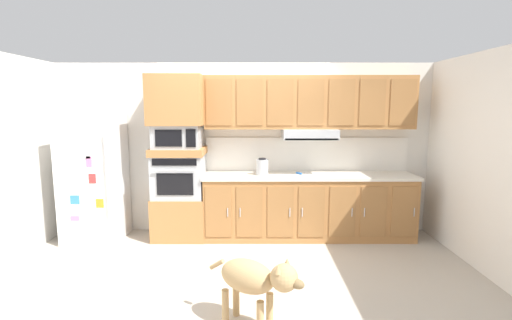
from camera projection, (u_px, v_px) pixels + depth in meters
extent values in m
plane|color=#B2A899|center=(241.00, 257.00, 4.62)|extent=(9.60, 9.60, 0.00)
cube|color=silver|center=(243.00, 148.00, 5.54)|extent=(6.20, 0.12, 2.50)
cube|color=silver|center=(8.00, 159.00, 4.43)|extent=(0.12, 7.10, 2.50)
cube|color=white|center=(472.00, 159.00, 4.45)|extent=(0.12, 7.10, 2.50)
cube|color=white|center=(93.00, 178.00, 5.16)|extent=(0.76, 0.70, 1.76)
cylinder|color=silver|center=(105.00, 176.00, 4.78)|extent=(0.02, 0.02, 1.10)
cube|color=pink|center=(74.00, 219.00, 4.88)|extent=(0.12, 0.01, 0.06)
cube|color=orange|center=(99.00, 203.00, 4.85)|extent=(0.10, 0.01, 0.12)
cube|color=pink|center=(88.00, 162.00, 4.77)|extent=(0.07, 0.01, 0.14)
cube|color=white|center=(86.00, 153.00, 4.75)|extent=(0.08, 0.01, 0.14)
cube|color=red|center=(91.00, 179.00, 4.80)|extent=(0.09, 0.01, 0.13)
cube|color=#337FDB|center=(74.00, 200.00, 4.84)|extent=(0.12, 0.01, 0.12)
cube|color=#A8703D|center=(180.00, 217.00, 5.32)|extent=(0.74, 0.62, 0.60)
cube|color=#A8AAAF|center=(178.00, 176.00, 5.23)|extent=(0.70, 0.58, 0.60)
cube|color=black|center=(174.00, 184.00, 4.94)|extent=(0.49, 0.01, 0.30)
cube|color=black|center=(173.00, 162.00, 4.90)|extent=(0.59, 0.01, 0.09)
cylinder|color=#A8AAAF|center=(173.00, 170.00, 4.89)|extent=(0.56, 0.02, 0.02)
cube|color=#A8703D|center=(177.00, 151.00, 5.18)|extent=(0.74, 0.62, 0.10)
cube|color=#A8AAAF|center=(177.00, 136.00, 5.15)|extent=(0.64, 0.53, 0.32)
cube|color=black|center=(167.00, 138.00, 4.88)|extent=(0.35, 0.01, 0.22)
cube|color=black|center=(190.00, 138.00, 4.88)|extent=(0.13, 0.01, 0.24)
cube|color=#A8703D|center=(176.00, 100.00, 5.07)|extent=(0.74, 0.62, 0.68)
cube|color=#A8703D|center=(307.00, 207.00, 5.30)|extent=(2.95, 0.60, 0.88)
cube|color=#9A6738|center=(217.00, 212.00, 4.99)|extent=(0.35, 0.01, 0.70)
cylinder|color=#BCBCC1|center=(227.00, 212.00, 4.98)|extent=(0.01, 0.01, 0.12)
cube|color=#9A6738|center=(248.00, 212.00, 4.99)|extent=(0.35, 0.01, 0.70)
cylinder|color=#BCBCC1|center=(239.00, 212.00, 4.98)|extent=(0.01, 0.01, 0.12)
cube|color=#9A6738|center=(279.00, 212.00, 4.99)|extent=(0.35, 0.01, 0.70)
cylinder|color=#BCBCC1|center=(289.00, 212.00, 4.98)|extent=(0.01, 0.01, 0.12)
cube|color=#9A6738|center=(310.00, 212.00, 5.00)|extent=(0.35, 0.01, 0.70)
cylinder|color=#BCBCC1|center=(301.00, 212.00, 4.98)|extent=(0.01, 0.01, 0.12)
cube|color=#9A6738|center=(341.00, 212.00, 5.00)|extent=(0.35, 0.01, 0.70)
cylinder|color=#BCBCC1|center=(351.00, 212.00, 4.98)|extent=(0.01, 0.01, 0.12)
cube|color=#9A6738|center=(372.00, 212.00, 5.00)|extent=(0.35, 0.01, 0.70)
cylinder|color=#BCBCC1|center=(363.00, 212.00, 4.98)|extent=(0.01, 0.01, 0.12)
cube|color=#9A6738|center=(403.00, 212.00, 5.00)|extent=(0.35, 0.01, 0.70)
cylinder|color=#BCBCC1|center=(413.00, 212.00, 4.98)|extent=(0.01, 0.01, 0.12)
cube|color=silver|center=(308.00, 176.00, 5.23)|extent=(2.99, 0.64, 0.04)
cube|color=silver|center=(305.00, 154.00, 5.48)|extent=(2.99, 0.02, 0.50)
cube|color=#A8703D|center=(308.00, 103.00, 5.21)|extent=(2.95, 0.34, 0.74)
cube|color=#A8AAAF|center=(308.00, 134.00, 5.21)|extent=(0.76, 0.48, 0.14)
cube|color=black|center=(310.00, 139.00, 5.00)|extent=(0.72, 0.04, 0.02)
cube|color=#9A6738|center=(218.00, 102.00, 5.03)|extent=(0.35, 0.01, 0.63)
cube|color=#9A6738|center=(248.00, 102.00, 5.03)|extent=(0.35, 0.01, 0.63)
cube|color=#9A6738|center=(279.00, 102.00, 5.04)|extent=(0.35, 0.01, 0.63)
cube|color=#9A6738|center=(310.00, 102.00, 5.04)|extent=(0.35, 0.01, 0.63)
cube|color=#9A6738|center=(341.00, 102.00, 5.04)|extent=(0.35, 0.01, 0.63)
cube|color=#9A6738|center=(371.00, 102.00, 5.04)|extent=(0.35, 0.01, 0.63)
cube|color=#9A6738|center=(402.00, 102.00, 5.04)|extent=(0.35, 0.01, 0.63)
cylinder|color=blue|center=(298.00, 173.00, 5.24)|extent=(0.08, 0.10, 0.03)
cylinder|color=silver|center=(303.00, 172.00, 5.30)|extent=(0.08, 0.10, 0.01)
cylinder|color=#A8AAAF|center=(261.00, 167.00, 5.16)|extent=(0.17, 0.17, 0.22)
cylinder|color=black|center=(261.00, 159.00, 5.15)|extent=(0.10, 0.10, 0.02)
ellipsoid|color=tan|center=(246.00, 276.00, 3.13)|extent=(0.58, 0.51, 0.28)
sphere|color=tan|center=(283.00, 278.00, 2.93)|extent=(0.23, 0.23, 0.23)
ellipsoid|color=olive|center=(296.00, 284.00, 2.87)|extent=(0.15, 0.14, 0.08)
cone|color=tan|center=(286.00, 262.00, 2.99)|extent=(0.06, 0.06, 0.07)
cone|color=tan|center=(277.00, 269.00, 2.86)|extent=(0.06, 0.06, 0.07)
cylinder|color=tan|center=(216.00, 264.00, 3.29)|extent=(0.16, 0.12, 0.13)
cylinder|color=tan|center=(269.00, 310.00, 3.14)|extent=(0.06, 0.06, 0.31)
cylinder|color=tan|center=(259.00, 319.00, 3.01)|extent=(0.06, 0.06, 0.31)
cylinder|color=tan|center=(235.00, 299.00, 3.33)|extent=(0.06, 0.06, 0.31)
cylinder|color=tan|center=(224.00, 307.00, 3.20)|extent=(0.06, 0.06, 0.31)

